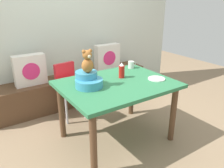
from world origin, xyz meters
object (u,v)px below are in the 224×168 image
at_px(pillow_floral_right, 107,57).
at_px(dining_table, 117,91).
at_px(highchair, 70,83).
at_px(infant_seat_teal, 88,80).
at_px(ketchup_bottle, 122,71).
at_px(coffee_mug, 131,65).
at_px(dinner_plate_near, 157,79).
at_px(teddy_bear, 87,62).
at_px(book_stack, 65,75).
at_px(pillow_floral_left, 30,70).

relative_size(pillow_floral_right, dining_table, 0.35).
bearing_deg(highchair, dining_table, -73.22).
height_order(infant_seat_teal, ketchup_bottle, ketchup_bottle).
bearing_deg(infant_seat_teal, highchair, 83.48).
relative_size(highchair, infant_seat_teal, 2.39).
height_order(coffee_mug, dinner_plate_near, coffee_mug).
relative_size(coffee_mug, dinner_plate_near, 0.60).
bearing_deg(teddy_bear, ketchup_bottle, 3.94).
height_order(pillow_floral_right, book_stack, pillow_floral_right).
xyz_separation_m(teddy_bear, coffee_mug, (0.80, 0.27, -0.23)).
distance_m(pillow_floral_right, book_stack, 0.80).
xyz_separation_m(highchair, dinner_plate_near, (0.70, -0.97, 0.22)).
height_order(highchair, teddy_bear, teddy_bear).
bearing_deg(pillow_floral_right, coffee_mug, -100.77).
height_order(pillow_floral_left, teddy_bear, teddy_bear).
distance_m(dining_table, dinner_plate_near, 0.50).
xyz_separation_m(dining_table, dinner_plate_near, (0.45, -0.17, 0.11)).
bearing_deg(dinner_plate_near, ketchup_bottle, 138.19).
height_order(pillow_floral_right, teddy_bear, teddy_bear).
xyz_separation_m(infant_seat_teal, teddy_bear, (0.00, -0.00, 0.21)).
bearing_deg(ketchup_bottle, teddy_bear, -176.06).
distance_m(pillow_floral_right, ketchup_bottle, 1.22).
relative_size(pillow_floral_right, dinner_plate_near, 2.20).
bearing_deg(dinner_plate_near, pillow_floral_right, 82.22).
height_order(infant_seat_teal, coffee_mug, infant_seat_teal).
relative_size(pillow_floral_right, highchair, 0.56).
relative_size(pillow_floral_right, infant_seat_teal, 1.33).
bearing_deg(teddy_bear, infant_seat_teal, 90.00).
relative_size(pillow_floral_left, book_stack, 2.20).
bearing_deg(infant_seat_teal, coffee_mug, 18.67).
bearing_deg(book_stack, ketchup_bottle, -75.88).
bearing_deg(highchair, pillow_floral_left, 134.99).
bearing_deg(book_stack, dining_table, -83.58).
bearing_deg(infant_seat_teal, ketchup_bottle, 3.88).
bearing_deg(coffee_mug, dinner_plate_near, -92.67).
bearing_deg(coffee_mug, teddy_bear, -161.29).
xyz_separation_m(highchair, coffee_mug, (0.72, -0.45, 0.27)).
xyz_separation_m(pillow_floral_right, highchair, (-0.89, -0.42, -0.16)).
distance_m(book_stack, dinner_plate_near, 1.55).
bearing_deg(pillow_floral_left, pillow_floral_right, 0.00).
height_order(book_stack, dinner_plate_near, dinner_plate_near).
xyz_separation_m(pillow_floral_right, infant_seat_teal, (-0.97, -1.14, 0.13)).
bearing_deg(pillow_floral_left, highchair, -45.01).
relative_size(ketchup_bottle, coffee_mug, 1.54).
distance_m(dining_table, infant_seat_teal, 0.38).
distance_m(teddy_bear, dinner_plate_near, 0.86).
relative_size(dining_table, teddy_bear, 5.04).
bearing_deg(coffee_mug, ketchup_bottle, -144.35).
height_order(pillow_floral_right, highchair, pillow_floral_right).
distance_m(pillow_floral_right, coffee_mug, 0.89).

